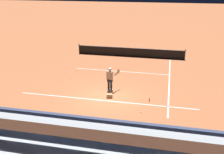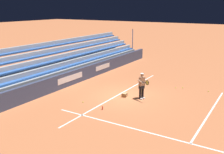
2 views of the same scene
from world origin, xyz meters
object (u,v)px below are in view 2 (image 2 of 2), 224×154
object	(u,v)px
tennis_ball_toward_net	(83,102)
water_bottle	(103,108)
tennis_ball_on_baseline	(141,91)
ball_box_cardboard	(125,95)
tennis_ball_midcourt	(176,88)
tennis_ball_far_right	(183,88)
tennis_player	(142,86)
tennis_ball_stray_back	(208,91)

from	to	relation	value
tennis_ball_toward_net	water_bottle	world-z (taller)	water_bottle
tennis_ball_on_baseline	tennis_ball_toward_net	size ratio (longest dim) A/B	1.00
ball_box_cardboard	tennis_ball_toward_net	world-z (taller)	ball_box_cardboard
water_bottle	tennis_ball_toward_net	bearing A→B (deg)	-101.69
tennis_ball_midcourt	tennis_ball_toward_net	bearing A→B (deg)	-34.04
tennis_ball_midcourt	tennis_ball_toward_net	xyz separation A→B (m)	(5.94, -4.01, 0.00)
tennis_ball_on_baseline	water_bottle	bearing A→B (deg)	-6.63
tennis_ball_on_baseline	tennis_ball_far_right	distance (m)	3.24
tennis_player	tennis_ball_stray_back	xyz separation A→B (m)	(-3.80, 3.41, -0.86)
ball_box_cardboard	tennis_ball_on_baseline	distance (m)	1.64
tennis_ball_far_right	tennis_ball_toward_net	bearing A→B (deg)	-35.52
tennis_ball_stray_back	tennis_ball_on_baseline	world-z (taller)	same
tennis_ball_stray_back	ball_box_cardboard	bearing A→B (deg)	-48.73
tennis_player	ball_box_cardboard	size ratio (longest dim) A/B	4.29
tennis_ball_far_right	tennis_ball_toward_net	xyz separation A→B (m)	(6.22, -4.44, 0.00)
ball_box_cardboard	tennis_ball_stray_back	xyz separation A→B (m)	(-4.00, 4.56, -0.10)
ball_box_cardboard	water_bottle	world-z (taller)	ball_box_cardboard
tennis_ball_far_right	tennis_ball_toward_net	distance (m)	7.64
tennis_player	tennis_ball_far_right	size ratio (longest dim) A/B	25.98
tennis_ball_stray_back	water_bottle	world-z (taller)	water_bottle
water_bottle	ball_box_cardboard	bearing A→B (deg)	-179.81
ball_box_cardboard	tennis_ball_far_right	size ratio (longest dim) A/B	6.06
tennis_ball_on_baseline	tennis_ball_far_right	size ratio (longest dim) A/B	1.00
tennis_ball_midcourt	tennis_ball_on_baseline	size ratio (longest dim) A/B	1.00
tennis_ball_on_baseline	tennis_ball_toward_net	xyz separation A→B (m)	(3.88, -2.19, 0.00)
ball_box_cardboard	tennis_ball_midcourt	size ratio (longest dim) A/B	6.06
tennis_ball_stray_back	water_bottle	bearing A→B (deg)	-34.24
tennis_player	tennis_ball_stray_back	distance (m)	5.18
tennis_player	tennis_ball_far_right	world-z (taller)	tennis_player
tennis_player	tennis_ball_toward_net	bearing A→B (deg)	-48.19
ball_box_cardboard	tennis_ball_far_right	world-z (taller)	ball_box_cardboard
tennis_player	water_bottle	bearing A→B (deg)	-21.48
tennis_ball_on_baseline	tennis_ball_toward_net	bearing A→B (deg)	-29.45
ball_box_cardboard	water_bottle	xyz separation A→B (m)	(2.68, 0.01, -0.02)
tennis_ball_on_baseline	tennis_ball_stray_back	bearing A→B (deg)	121.11
tennis_player	tennis_ball_toward_net	size ratio (longest dim) A/B	25.98
tennis_ball_toward_net	ball_box_cardboard	bearing A→B (deg)	144.03
tennis_ball_on_baseline	tennis_ball_toward_net	world-z (taller)	same
tennis_ball_midcourt	water_bottle	size ratio (longest dim) A/B	0.30
tennis_ball_midcourt	tennis_ball_toward_net	distance (m)	7.16
ball_box_cardboard	tennis_ball_on_baseline	size ratio (longest dim) A/B	6.06
tennis_ball_on_baseline	water_bottle	size ratio (longest dim) A/B	0.30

